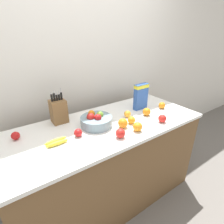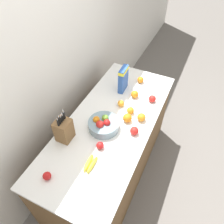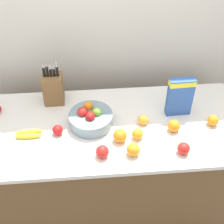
% 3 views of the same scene
% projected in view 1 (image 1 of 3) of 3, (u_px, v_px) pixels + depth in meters
% --- Properties ---
extents(ground_plane, '(14.00, 14.00, 0.00)m').
position_uv_depth(ground_plane, '(108.00, 194.00, 2.00)').
color(ground_plane, slate).
extents(wall_back, '(9.00, 0.06, 2.60)m').
position_uv_depth(wall_back, '(76.00, 71.00, 1.91)').
color(wall_back, silver).
rests_on(wall_back, ground_plane).
extents(counter, '(1.85, 0.78, 0.92)m').
position_uv_depth(counter, '(108.00, 163.00, 1.81)').
color(counter, brown).
rests_on(counter, ground_plane).
extents(knife_block, '(0.14, 0.13, 0.32)m').
position_uv_depth(knife_block, '(59.00, 111.00, 1.60)').
color(knife_block, brown).
rests_on(knife_block, counter).
extents(cereal_box, '(0.17, 0.06, 0.28)m').
position_uv_depth(cereal_box, '(141.00, 95.00, 1.87)').
color(cereal_box, '#2D56A8').
rests_on(cereal_box, counter).
extents(fruit_bowl, '(0.28, 0.28, 0.13)m').
position_uv_depth(fruit_bowl, '(96.00, 121.00, 1.56)').
color(fruit_bowl, gray).
rests_on(fruit_bowl, counter).
extents(banana_bunch, '(0.17, 0.07, 0.03)m').
position_uv_depth(banana_bunch, '(56.00, 142.00, 1.31)').
color(banana_bunch, yellow).
rests_on(banana_bunch, counter).
extents(apple_rear, '(0.08, 0.08, 0.08)m').
position_uv_depth(apple_rear, '(120.00, 133.00, 1.39)').
color(apple_rear, red).
rests_on(apple_rear, counter).
extents(apple_rightmost, '(0.07, 0.07, 0.07)m').
position_uv_depth(apple_rightmost, '(15.00, 136.00, 1.36)').
color(apple_rightmost, red).
rests_on(apple_rightmost, counter).
extents(apple_near_bananas, '(0.08, 0.08, 0.08)m').
position_uv_depth(apple_near_bananas, '(162.00, 119.00, 1.62)').
color(apple_near_bananas, red).
rests_on(apple_near_bananas, counter).
extents(apple_by_knife_block, '(0.07, 0.07, 0.07)m').
position_uv_depth(apple_by_knife_block, '(78.00, 133.00, 1.40)').
color(apple_by_knife_block, red).
rests_on(apple_by_knife_block, counter).
extents(orange_front_center, '(0.08, 0.08, 0.08)m').
position_uv_depth(orange_front_center, '(147.00, 112.00, 1.76)').
color(orange_front_center, orange).
rests_on(orange_front_center, counter).
extents(orange_mid_left, '(0.08, 0.08, 0.08)m').
position_uv_depth(orange_mid_left, '(138.00, 127.00, 1.48)').
color(orange_mid_left, orange).
rests_on(orange_mid_left, counter).
extents(orange_front_left, '(0.07, 0.07, 0.07)m').
position_uv_depth(orange_front_left, '(132.00, 120.00, 1.60)').
color(orange_front_left, orange).
rests_on(orange_front_left, counter).
extents(orange_mid_right, '(0.07, 0.07, 0.07)m').
position_uv_depth(orange_mid_right, '(127.00, 114.00, 1.73)').
color(orange_mid_right, orange).
rests_on(orange_mid_right, counter).
extents(orange_front_right, '(0.07, 0.07, 0.07)m').
position_uv_depth(orange_front_right, '(162.00, 105.00, 1.92)').
color(orange_front_right, orange).
rests_on(orange_front_right, counter).
extents(orange_near_bowl, '(0.09, 0.09, 0.09)m').
position_uv_depth(orange_near_bowl, '(123.00, 123.00, 1.53)').
color(orange_near_bowl, orange).
rests_on(orange_near_bowl, counter).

